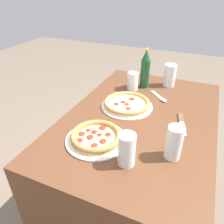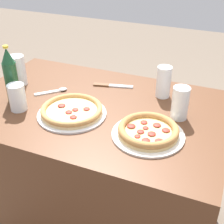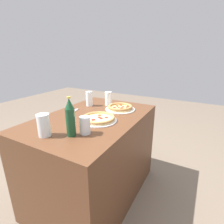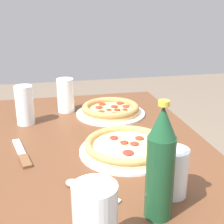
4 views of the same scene
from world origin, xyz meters
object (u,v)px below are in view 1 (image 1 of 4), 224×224
Objects in this scene: pizza_veggie at (96,137)px; glass_red_wine at (174,144)px; pizza_salami at (127,104)px; beer_bottle at (145,69)px; glass_cola at (133,82)px; knife at (182,123)px; spoon at (161,98)px; glass_iced_tea at (170,76)px; glass_orange_juice at (127,151)px.

pizza_veggie is 0.33m from glass_red_wine.
glass_red_wine is at bearing -134.82° from pizza_salami.
beer_bottle is (0.30, -0.01, 0.10)m from pizza_salami.
glass_cola is (0.23, 0.05, 0.03)m from pizza_salami.
pizza_salami is 2.48× the size of glass_cola.
glass_cola is 0.80× the size of glass_red_wine.
spoon is at bearing 35.47° from knife.
glass_iced_tea is 0.70m from glass_red_wine.
glass_orange_juice is at bearing 156.55° from knife.
knife is (-0.28, -0.35, -0.05)m from glass_cola.
glass_iced_tea reaches higher than glass_red_wine.
pizza_salami is 1.12× the size of beer_bottle.
glass_orange_juice is at bearing -114.44° from pizza_veggie.
glass_iced_tea is 1.13× the size of spoon.
glass_red_wine is 0.19m from glass_orange_juice.
glass_cola is at bearing 138.91° from beer_bottle.
glass_cola is 0.11m from beer_bottle.
glass_orange_juice is 0.58m from spoon.
glass_red_wine is (-0.68, -0.15, 0.00)m from glass_iced_tea.
glass_red_wine is 0.50m from spoon.
pizza_salami is at bearing -3.59° from pizza_veggie.
glass_orange_juice is at bearing 179.40° from glass_iced_tea.
glass_red_wine is at bearing -162.11° from spoon.
glass_red_wine is 0.74× the size of knife.
pizza_salami is 2.09× the size of glass_orange_juice.
glass_cola is 0.21m from spoon.
knife is (0.36, -0.16, -0.06)m from glass_orange_juice.
beer_bottle reaches higher than glass_red_wine.
beer_bottle is 0.22m from spoon.
pizza_veggie is 2.00× the size of glass_orange_juice.
knife is (-0.42, -0.15, -0.06)m from glass_iced_tea.
beer_bottle is (0.63, -0.03, 0.10)m from pizza_veggie.
pizza_salami is 0.31m from knife.
beer_bottle reaches higher than pizza_veggie.
pizza_veggie reaches higher than knife.
knife is at bearing -128.00° from glass_cola.
glass_iced_tea is 1.01× the size of glass_red_wine.
pizza_salami is at bearing 157.54° from glass_iced_tea.
glass_iced_tea is at bearing -60.12° from beer_bottle.
spoon is at bearing -41.37° from pizza_salami.
beer_bottle reaches higher than glass_orange_juice.
glass_orange_juice is 0.72m from beer_bottle.
glass_red_wine reaches higher than pizza_salami.
glass_cola is at bearing 11.48° from pizza_salami.
glass_orange_juice is (-0.79, 0.01, -0.00)m from glass_iced_tea.
pizza_veggie reaches higher than pizza_salami.
knife is (-0.34, -0.29, -0.12)m from beer_bottle.
glass_red_wine is (-0.53, -0.35, 0.01)m from glass_cola.
pizza_salami is 1.47× the size of knife.
beer_bottle reaches higher than glass_iced_tea.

